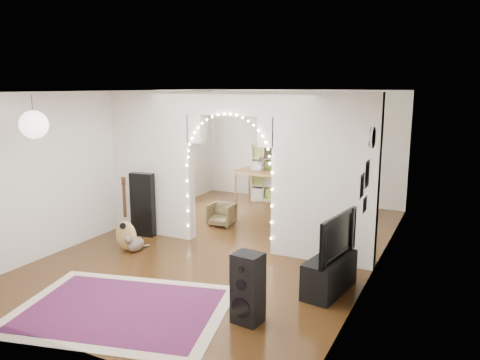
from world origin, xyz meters
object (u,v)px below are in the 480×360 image
at_px(acoustic_guitar, 126,224).
at_px(dining_chair_left, 222,214).
at_px(bookcase, 279,173).
at_px(dining_table, 260,174).
at_px(dining_chair_right, 338,205).
at_px(media_console, 329,274).
at_px(floor_speaker, 248,288).

xyz_separation_m(acoustic_guitar, dining_chair_left, (0.77, 2.03, -0.25)).
bearing_deg(bookcase, dining_table, -173.56).
relative_size(dining_chair_left, dining_chair_right, 0.97).
bearing_deg(dining_table, dining_chair_right, -3.81).
height_order(acoustic_guitar, media_console, acoustic_guitar).
bearing_deg(floor_speaker, dining_chair_right, 99.91).
bearing_deg(acoustic_guitar, dining_chair_right, 34.67).
distance_m(floor_speaker, dining_table, 6.04).
bearing_deg(acoustic_guitar, floor_speaker, -44.79).
bearing_deg(dining_table, acoustic_guitar, -91.15).
height_order(media_console, dining_table, dining_table).
height_order(media_console, bookcase, bookcase).
height_order(dining_table, dining_chair_right, dining_table).
bearing_deg(acoustic_guitar, dining_chair_left, 48.83).
relative_size(media_console, dining_chair_left, 2.00).
height_order(floor_speaker, media_console, floor_speaker).
distance_m(acoustic_guitar, dining_table, 4.30).
xyz_separation_m(floor_speaker, dining_chair_left, (-2.17, 3.36, -0.20)).
height_order(floor_speaker, bookcase, bookcase).
relative_size(bookcase, dining_table, 1.08).
bearing_deg(bookcase, dining_chair_right, -43.87).
bearing_deg(media_console, floor_speaker, -108.25).
bearing_deg(dining_chair_right, dining_chair_left, -137.47).
distance_m(dining_table, dining_chair_left, 2.27).
relative_size(media_console, dining_chair_right, 1.94).
xyz_separation_m(acoustic_guitar, bookcase, (1.04, 4.47, 0.22)).
bearing_deg(floor_speaker, media_console, 69.93).
bearing_deg(dining_chair_right, acoustic_guitar, -125.87).
height_order(acoustic_guitar, dining_chair_right, acoustic_guitar).
distance_m(acoustic_guitar, bookcase, 4.60).
bearing_deg(dining_table, dining_chair_left, -79.26).
bearing_deg(dining_chair_left, dining_chair_right, 38.58).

